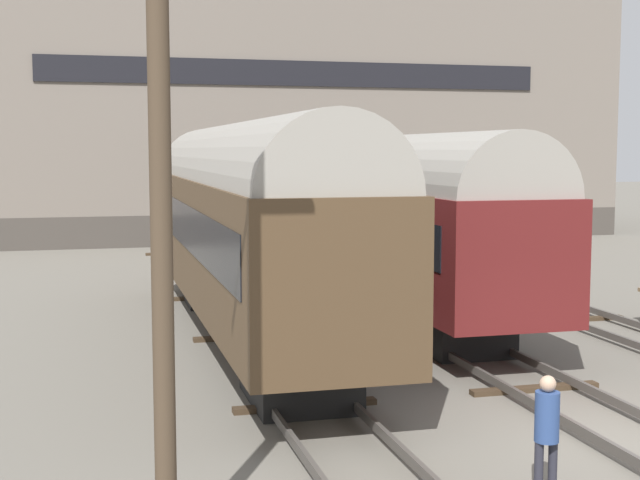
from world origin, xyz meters
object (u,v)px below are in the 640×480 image
train_car_maroon (380,210)px  utility_pole (160,163)px  train_car_brown (247,217)px  person_worker (547,426)px

train_car_maroon → utility_pole: bearing=-116.7°
train_car_brown → utility_pole: utility_pole is taller
train_car_maroon → train_car_brown: 5.66m
train_car_maroon → person_worker: train_car_maroon is taller
train_car_maroon → train_car_brown: bearing=-142.5°
train_car_brown → utility_pole: bearing=-104.4°
person_worker → train_car_brown: bearing=100.9°
train_car_maroon → person_worker: size_ratio=10.55×
train_car_brown → utility_pole: size_ratio=1.95×
person_worker → utility_pole: (-4.94, -0.51, 3.43)m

